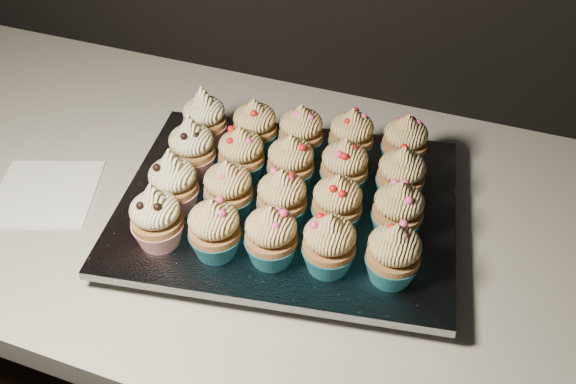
# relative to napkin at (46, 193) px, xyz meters

# --- Properties ---
(worktop) EXTENTS (2.44, 0.64, 0.04)m
(worktop) POSITION_rel_napkin_xyz_m (0.47, 0.09, -0.02)
(worktop) COLOR beige
(worktop) RESTS_ON cabinet
(napkin) EXTENTS (0.18, 0.18, 0.00)m
(napkin) POSITION_rel_napkin_xyz_m (0.00, 0.00, 0.00)
(napkin) COLOR white
(napkin) RESTS_ON worktop
(baking_tray) EXTENTS (0.44, 0.37, 0.02)m
(baking_tray) POSITION_rel_napkin_xyz_m (0.34, 0.07, 0.01)
(baking_tray) COLOR black
(baking_tray) RESTS_ON worktop
(foil_lining) EXTENTS (0.48, 0.40, 0.01)m
(foil_lining) POSITION_rel_napkin_xyz_m (0.34, 0.07, 0.03)
(foil_lining) COLOR silver
(foil_lining) RESTS_ON baking_tray
(cupcake_0) EXTENTS (0.06, 0.06, 0.10)m
(cupcake_0) POSITION_rel_napkin_xyz_m (0.22, -0.05, 0.07)
(cupcake_0) COLOR #AC1E17
(cupcake_0) RESTS_ON foil_lining
(cupcake_1) EXTENTS (0.06, 0.06, 0.08)m
(cupcake_1) POSITION_rel_napkin_xyz_m (0.29, -0.04, 0.07)
(cupcake_1) COLOR #186374
(cupcake_1) RESTS_ON foil_lining
(cupcake_2) EXTENTS (0.06, 0.06, 0.08)m
(cupcake_2) POSITION_rel_napkin_xyz_m (0.36, -0.03, 0.07)
(cupcake_2) COLOR #186374
(cupcake_2) RESTS_ON foil_lining
(cupcake_3) EXTENTS (0.06, 0.06, 0.08)m
(cupcake_3) POSITION_rel_napkin_xyz_m (0.42, -0.02, 0.07)
(cupcake_3) COLOR #186374
(cupcake_3) RESTS_ON foil_lining
(cupcake_4) EXTENTS (0.06, 0.06, 0.08)m
(cupcake_4) POSITION_rel_napkin_xyz_m (0.49, -0.01, 0.07)
(cupcake_4) COLOR #186374
(cupcake_4) RESTS_ON foil_lining
(cupcake_5) EXTENTS (0.06, 0.06, 0.10)m
(cupcake_5) POSITION_rel_napkin_xyz_m (0.21, 0.01, 0.07)
(cupcake_5) COLOR #AC1E17
(cupcake_5) RESTS_ON foil_lining
(cupcake_6) EXTENTS (0.06, 0.06, 0.08)m
(cupcake_6) POSITION_rel_napkin_xyz_m (0.28, 0.03, 0.07)
(cupcake_6) COLOR #186374
(cupcake_6) RESTS_ON foil_lining
(cupcake_7) EXTENTS (0.06, 0.06, 0.08)m
(cupcake_7) POSITION_rel_napkin_xyz_m (0.34, 0.03, 0.07)
(cupcake_7) COLOR #186374
(cupcake_7) RESTS_ON foil_lining
(cupcake_8) EXTENTS (0.06, 0.06, 0.08)m
(cupcake_8) POSITION_rel_napkin_xyz_m (0.41, 0.05, 0.07)
(cupcake_8) COLOR #186374
(cupcake_8) RESTS_ON foil_lining
(cupcake_9) EXTENTS (0.06, 0.06, 0.08)m
(cupcake_9) POSITION_rel_napkin_xyz_m (0.48, 0.06, 0.07)
(cupcake_9) COLOR #186374
(cupcake_9) RESTS_ON foil_lining
(cupcake_10) EXTENTS (0.06, 0.06, 0.10)m
(cupcake_10) POSITION_rel_napkin_xyz_m (0.20, 0.08, 0.07)
(cupcake_10) COLOR #AC1E17
(cupcake_10) RESTS_ON foil_lining
(cupcake_11) EXTENTS (0.06, 0.06, 0.08)m
(cupcake_11) POSITION_rel_napkin_xyz_m (0.26, 0.09, 0.07)
(cupcake_11) COLOR #186374
(cupcake_11) RESTS_ON foil_lining
(cupcake_12) EXTENTS (0.06, 0.06, 0.08)m
(cupcake_12) POSITION_rel_napkin_xyz_m (0.33, 0.10, 0.07)
(cupcake_12) COLOR #186374
(cupcake_12) RESTS_ON foil_lining
(cupcake_13) EXTENTS (0.06, 0.06, 0.08)m
(cupcake_13) POSITION_rel_napkin_xyz_m (0.40, 0.12, 0.07)
(cupcake_13) COLOR #186374
(cupcake_13) RESTS_ON foil_lining
(cupcake_14) EXTENTS (0.06, 0.06, 0.08)m
(cupcake_14) POSITION_rel_napkin_xyz_m (0.47, 0.13, 0.07)
(cupcake_14) COLOR #186374
(cupcake_14) RESTS_ON foil_lining
(cupcake_15) EXTENTS (0.06, 0.06, 0.10)m
(cupcake_15) POSITION_rel_napkin_xyz_m (0.18, 0.15, 0.07)
(cupcake_15) COLOR #AC1E17
(cupcake_15) RESTS_ON foil_lining
(cupcake_16) EXTENTS (0.06, 0.06, 0.08)m
(cupcake_16) POSITION_rel_napkin_xyz_m (0.26, 0.16, 0.07)
(cupcake_16) COLOR #186374
(cupcake_16) RESTS_ON foil_lining
(cupcake_17) EXTENTS (0.06, 0.06, 0.08)m
(cupcake_17) POSITION_rel_napkin_xyz_m (0.32, 0.17, 0.07)
(cupcake_17) COLOR #186374
(cupcake_17) RESTS_ON foil_lining
(cupcake_18) EXTENTS (0.06, 0.06, 0.08)m
(cupcake_18) POSITION_rel_napkin_xyz_m (0.39, 0.19, 0.07)
(cupcake_18) COLOR #186374
(cupcake_18) RESTS_ON foil_lining
(cupcake_19) EXTENTS (0.06, 0.06, 0.08)m
(cupcake_19) POSITION_rel_napkin_xyz_m (0.46, 0.20, 0.07)
(cupcake_19) COLOR #186374
(cupcake_19) RESTS_ON foil_lining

